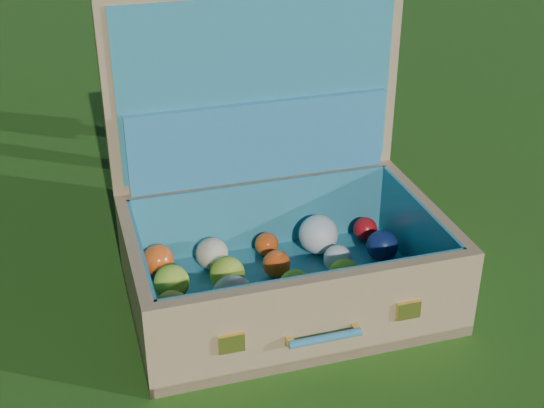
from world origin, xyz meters
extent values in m
plane|color=#215114|center=(0.00, 0.00, 0.00)|extent=(60.00, 60.00, 0.00)
cube|color=tan|center=(0.18, 0.20, 0.01)|extent=(0.70, 0.50, 0.02)
cube|color=tan|center=(0.16, -0.02, 0.10)|extent=(0.67, 0.07, 0.20)
cube|color=tan|center=(0.19, 0.41, 0.10)|extent=(0.67, 0.07, 0.20)
cube|color=tan|center=(-0.15, 0.22, 0.10)|extent=(0.05, 0.40, 0.20)
cube|color=tan|center=(0.50, 0.17, 0.10)|extent=(0.05, 0.40, 0.20)
cube|color=teal|center=(0.18, 0.20, 0.03)|extent=(0.65, 0.44, 0.01)
cube|color=teal|center=(0.16, 0.00, 0.11)|extent=(0.62, 0.05, 0.18)
cube|color=teal|center=(0.19, 0.39, 0.11)|extent=(0.62, 0.05, 0.18)
cube|color=teal|center=(-0.13, 0.22, 0.11)|extent=(0.04, 0.40, 0.18)
cube|color=teal|center=(0.48, 0.17, 0.11)|extent=(0.04, 0.40, 0.18)
cube|color=tan|center=(0.19, 0.44, 0.43)|extent=(0.67, 0.09, 0.45)
cube|color=teal|center=(0.19, 0.41, 0.43)|extent=(0.62, 0.05, 0.40)
cube|color=teal|center=(0.19, 0.41, 0.30)|extent=(0.60, 0.06, 0.19)
cube|color=#F2C659|center=(-0.02, -0.02, 0.10)|extent=(0.05, 0.01, 0.04)
cube|color=#F2C659|center=(0.34, -0.05, 0.10)|extent=(0.05, 0.01, 0.04)
cylinder|color=teal|center=(0.16, -0.05, 0.08)|extent=(0.15, 0.03, 0.02)
cube|color=#F2C659|center=(0.09, -0.03, 0.08)|extent=(0.01, 0.02, 0.01)
cube|color=#F2C659|center=(0.23, -0.04, 0.08)|extent=(0.01, 0.02, 0.01)
sphere|color=#C28219|center=(-0.10, 0.08, 0.07)|extent=(0.08, 0.08, 0.08)
sphere|color=red|center=(0.05, 0.06, 0.06)|extent=(0.05, 0.05, 0.05)
sphere|color=white|center=(0.17, 0.04, 0.08)|extent=(0.09, 0.09, 0.09)
sphere|color=#B1CC31|center=(0.30, 0.04, 0.07)|extent=(0.08, 0.08, 0.08)
sphere|color=#B1CC31|center=(0.42, 0.03, 0.07)|extent=(0.08, 0.08, 0.08)
sphere|color=#C28219|center=(-0.09, 0.16, 0.07)|extent=(0.08, 0.08, 0.08)
sphere|color=beige|center=(0.04, 0.15, 0.08)|extent=(0.09, 0.09, 0.09)
sphere|color=#B1CC31|center=(0.18, 0.15, 0.07)|extent=(0.07, 0.07, 0.07)
sphere|color=#B1CC31|center=(0.29, 0.15, 0.07)|extent=(0.08, 0.08, 0.08)
sphere|color=navy|center=(0.43, 0.12, 0.07)|extent=(0.07, 0.07, 0.07)
sphere|color=#B1CC31|center=(-0.07, 0.26, 0.07)|extent=(0.08, 0.08, 0.08)
sphere|color=#B1CC31|center=(0.06, 0.25, 0.07)|extent=(0.08, 0.08, 0.08)
sphere|color=#FF5115|center=(0.18, 0.25, 0.06)|extent=(0.06, 0.06, 0.06)
sphere|color=white|center=(0.31, 0.23, 0.06)|extent=(0.06, 0.06, 0.06)
sphere|color=navy|center=(0.43, 0.23, 0.07)|extent=(0.07, 0.07, 0.07)
sphere|color=#FF5115|center=(-0.07, 0.36, 0.07)|extent=(0.07, 0.07, 0.07)
sphere|color=beige|center=(0.05, 0.34, 0.07)|extent=(0.07, 0.07, 0.07)
sphere|color=#FF5115|center=(0.19, 0.35, 0.06)|extent=(0.06, 0.06, 0.06)
sphere|color=white|center=(0.31, 0.32, 0.08)|extent=(0.09, 0.09, 0.09)
sphere|color=red|center=(0.44, 0.33, 0.06)|extent=(0.06, 0.06, 0.06)
camera|label=1|loc=(-0.34, -1.08, 1.00)|focal=50.00mm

